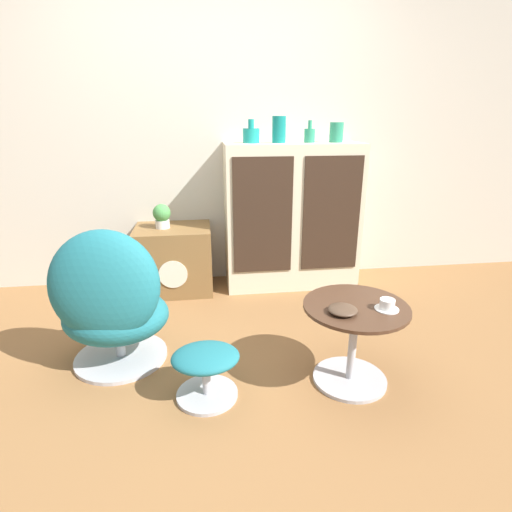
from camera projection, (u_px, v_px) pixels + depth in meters
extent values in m
plane|color=olive|center=(236.00, 381.00, 2.23)|extent=(12.00, 12.00, 0.00)
cube|color=beige|center=(216.00, 129.00, 3.29)|extent=(6.40, 0.06, 2.60)
cube|color=beige|center=(291.00, 216.00, 3.37)|extent=(1.11, 0.43, 1.20)
cube|color=#332319|center=(263.00, 217.00, 3.11)|extent=(0.47, 0.01, 0.91)
cube|color=#332319|center=(332.00, 214.00, 3.18)|extent=(0.47, 0.01, 0.91)
cube|color=brown|center=(174.00, 259.00, 3.34)|extent=(0.61, 0.47, 0.55)
cylinder|color=beige|center=(173.00, 275.00, 3.13)|extent=(0.22, 0.01, 0.22)
cylinder|color=#B7B7BC|center=(122.00, 356.00, 2.44)|extent=(0.55, 0.55, 0.02)
cylinder|color=#B7B7BC|center=(120.00, 346.00, 2.42)|extent=(0.06, 0.06, 0.12)
ellipsoid|color=#1E6B75|center=(116.00, 316.00, 2.35)|extent=(0.68, 0.60, 0.29)
ellipsoid|color=#1E6B75|center=(104.00, 286.00, 2.16)|extent=(0.66, 0.46, 0.65)
cylinder|color=#B7B7BC|center=(207.00, 394.00, 2.11)|extent=(0.32, 0.32, 0.02)
cylinder|color=#B7B7BC|center=(206.00, 379.00, 2.08)|extent=(0.04, 0.04, 0.17)
ellipsoid|color=#1E6B75|center=(205.00, 357.00, 2.04)|extent=(0.35, 0.30, 0.09)
cylinder|color=#B7B7BC|center=(349.00, 379.00, 2.24)|extent=(0.41, 0.41, 0.02)
cylinder|color=#B7B7BC|center=(353.00, 344.00, 2.17)|extent=(0.04, 0.04, 0.43)
cylinder|color=#472D1E|center=(356.00, 307.00, 2.09)|extent=(0.55, 0.55, 0.02)
cylinder|color=teal|center=(251.00, 136.00, 3.11)|extent=(0.13, 0.13, 0.11)
cylinder|color=teal|center=(251.00, 124.00, 3.08)|extent=(0.05, 0.05, 0.07)
cylinder|color=#147A75|center=(279.00, 129.00, 3.13)|extent=(0.11, 0.11, 0.20)
cylinder|color=#2D8E6B|center=(310.00, 136.00, 3.17)|extent=(0.09, 0.09, 0.10)
cylinder|color=#2D8E6B|center=(310.00, 125.00, 3.14)|extent=(0.03, 0.03, 0.06)
cylinder|color=#2D8E6B|center=(336.00, 132.00, 3.19)|extent=(0.11, 0.11, 0.15)
cylinder|color=silver|center=(163.00, 224.00, 3.23)|extent=(0.11, 0.11, 0.06)
sphere|color=#478E47|center=(162.00, 213.00, 3.19)|extent=(0.14, 0.14, 0.14)
cylinder|color=white|center=(387.00, 309.00, 2.04)|extent=(0.12, 0.12, 0.01)
cylinder|color=white|center=(387.00, 304.00, 2.03)|extent=(0.08, 0.08, 0.06)
ellipsoid|color=#4C3828|center=(343.00, 310.00, 2.00)|extent=(0.15, 0.15, 0.04)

